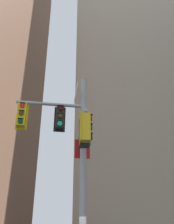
# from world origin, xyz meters

# --- Properties ---
(building_mid_block) EXTENTS (16.00, 16.00, 54.63)m
(building_mid_block) POSITION_xyz_m (1.95, 24.99, 27.31)
(building_mid_block) COLOR tan
(building_mid_block) RESTS_ON ground
(signal_pole_assembly) EXTENTS (3.44, 2.44, 8.30)m
(signal_pole_assembly) POSITION_xyz_m (-0.33, -0.48, 5.01)
(signal_pole_assembly) COLOR #9EA0A3
(signal_pole_assembly) RESTS_ON ground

